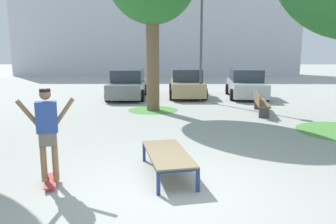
# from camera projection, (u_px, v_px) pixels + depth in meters

# --- Properties ---
(ground_plane) EXTENTS (120.00, 120.00, 0.00)m
(ground_plane) POSITION_uv_depth(u_px,v_px,m) (173.00, 188.00, 5.96)
(ground_plane) COLOR #A8A8A3
(building_facade) EXTENTS (29.08, 4.00, 10.14)m
(building_facade) POSITION_uv_depth(u_px,v_px,m) (156.00, 26.00, 34.60)
(building_facade) COLOR silver
(building_facade) RESTS_ON ground
(skate_box) EXTENTS (1.14, 2.02, 0.46)m
(skate_box) POSITION_uv_depth(u_px,v_px,m) (168.00, 155.00, 6.56)
(skate_box) COLOR navy
(skate_box) RESTS_ON ground
(skateboard) EXTENTS (0.42, 0.82, 0.09)m
(skateboard) POSITION_uv_depth(u_px,v_px,m) (51.00, 181.00, 6.11)
(skateboard) COLOR #B23333
(skateboard) RESTS_ON ground
(skater) EXTENTS (0.98, 0.39, 1.69)m
(skater) POSITION_uv_depth(u_px,v_px,m) (47.00, 128.00, 5.94)
(skater) COLOR #8E6647
(skater) RESTS_ON skateboard
(grass_patch_mid_back) EXTENTS (2.11, 2.11, 0.01)m
(grass_patch_mid_back) POSITION_uv_depth(u_px,v_px,m) (153.00, 110.00, 13.96)
(grass_patch_mid_back) COLOR #519342
(grass_patch_mid_back) RESTS_ON ground
(car_grey) EXTENTS (1.93, 4.20, 1.50)m
(car_grey) POSITION_uv_depth(u_px,v_px,m) (128.00, 85.00, 17.57)
(car_grey) COLOR slate
(car_grey) RESTS_ON ground
(car_tan) EXTENTS (1.94, 4.21, 1.50)m
(car_tan) POSITION_uv_depth(u_px,v_px,m) (187.00, 84.00, 18.09)
(car_tan) COLOR tan
(car_tan) RESTS_ON ground
(car_silver) EXTENTS (2.17, 4.32, 1.50)m
(car_silver) POSITION_uv_depth(u_px,v_px,m) (246.00, 84.00, 17.80)
(car_silver) COLOR #B7BABF
(car_silver) RESTS_ON ground
(park_bench) EXTENTS (0.82, 2.44, 0.83)m
(park_bench) POSITION_uv_depth(u_px,v_px,m) (260.00, 102.00, 13.17)
(park_bench) COLOR brown
(park_bench) RESTS_ON ground
(light_post) EXTENTS (0.36, 0.36, 5.83)m
(light_post) POSITION_uv_depth(u_px,v_px,m) (202.00, 22.00, 15.78)
(light_post) COLOR #4C4C51
(light_post) RESTS_ON ground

